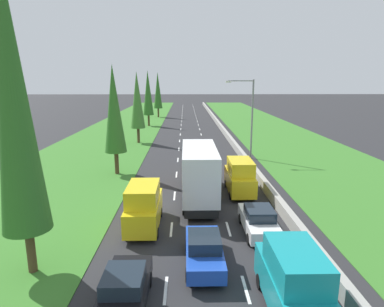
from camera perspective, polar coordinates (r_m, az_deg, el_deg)
name	(u,v)px	position (r m, az deg, el deg)	size (l,w,h in m)	color
ground_plane	(190,127)	(64.41, -0.35, 4.58)	(300.00, 300.00, 0.00)	#28282B
grass_verge_left	(125,127)	(65.47, -11.53, 4.48)	(14.00, 140.00, 0.04)	#387528
grass_verge_right	(264,127)	(66.17, 12.21, 4.53)	(14.00, 140.00, 0.04)	#387528
median_barrier	(219,125)	(64.68, 4.72, 4.95)	(0.44, 120.00, 0.85)	#9E9B93
lane_markings	(190,127)	(64.41, -0.35, 4.59)	(3.64, 116.00, 0.01)	white
blue_sedan_centre_lane	(204,250)	(16.87, 2.09, -16.26)	(1.82, 4.50, 1.64)	#1E47B7
white_box_truck_centre_lane	(199,171)	(25.05, 1.19, -3.10)	(2.46, 9.40, 4.18)	black
teal_van_right_lane	(293,281)	(14.15, 17.00, -20.26)	(1.96, 4.90, 2.82)	teal
white_hatchback_centre_lane	(192,160)	(34.46, 0.02, -1.04)	(1.74, 3.90, 1.72)	white
black_sedan_left_lane	(125,290)	(14.43, -11.53, -22.04)	(1.82, 4.50, 1.64)	black
white_sedan_right_lane	(259,221)	(20.35, 11.41, -11.25)	(1.82, 4.50, 1.64)	white
yellow_van_right_lane	(240,177)	(26.72, 8.23, -3.97)	(1.96, 4.90, 2.82)	yellow
yellow_van_left_lane	(144,206)	(20.68, -8.30, -8.98)	(1.96, 4.90, 2.82)	yellow
silver_hatchback_centre_lane	(194,148)	(40.12, 0.29, 0.91)	(1.74, 3.90, 1.72)	silver
poplar_tree_nearest	(13,94)	(16.10, -28.46, 8.98)	(2.17, 2.17, 14.61)	#4C3823
poplar_tree_second	(114,109)	(31.99, -13.28, 7.39)	(2.06, 2.06, 10.40)	#4C3823
poplar_tree_third	(137,100)	(47.92, -9.41, 9.02)	(2.05, 2.05, 10.14)	#4C3823
poplar_tree_fourth	(148,93)	(65.88, -7.59, 10.27)	(2.07, 2.07, 10.77)	#4C3823
poplar_tree_fifth	(158,91)	(81.51, -5.90, 10.73)	(2.07, 2.07, 10.75)	#4C3823
street_light_mast	(249,113)	(38.20, 9.82, 6.81)	(3.20, 0.28, 9.00)	gray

